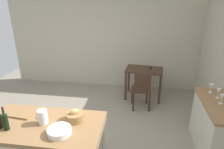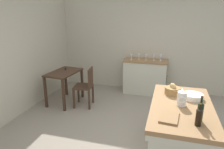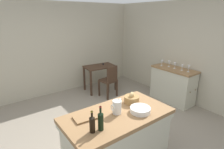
{
  "view_description": "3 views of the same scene",
  "coord_description": "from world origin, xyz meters",
  "px_view_note": "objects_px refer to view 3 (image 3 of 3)",
  "views": [
    {
      "loc": [
        0.97,
        -2.84,
        2.51
      ],
      "look_at": [
        0.48,
        0.6,
        1.12
      ],
      "focal_mm": 32.41,
      "sensor_mm": 36.0,
      "label": 1
    },
    {
      "loc": [
        -3.14,
        -0.47,
        2.15
      ],
      "look_at": [
        0.56,
        0.57,
        0.98
      ],
      "focal_mm": 33.4,
      "sensor_mm": 36.0,
      "label": 2
    },
    {
      "loc": [
        -1.73,
        -2.52,
        2.24
      ],
      "look_at": [
        0.55,
        0.54,
        0.98
      ],
      "focal_mm": 29.03,
      "sensor_mm": 36.0,
      "label": 3
    }
  ],
  "objects_px": {
    "writing_desk": "(100,70)",
    "wine_bottle_dark": "(101,121)",
    "island_table": "(117,136)",
    "wine_glass_far_left": "(189,67)",
    "cutting_board": "(86,117)",
    "bread_basket": "(132,99)",
    "side_cabinet": "(173,85)",
    "wash_bowl": "(140,110)",
    "wine_bottle_amber": "(92,124)",
    "pitcher": "(117,107)",
    "wine_glass_left": "(182,66)",
    "wine_glass_right": "(169,63)",
    "wooden_chair": "(109,80)",
    "wine_glass_middle": "(175,64)",
    "wine_glass_far_right": "(162,62)"
  },
  "relations": [
    {
      "from": "wooden_chair",
      "to": "bread_basket",
      "type": "relative_size",
      "value": 3.77
    },
    {
      "from": "writing_desk",
      "to": "wine_bottle_dark",
      "type": "distance_m",
      "value": 3.34
    },
    {
      "from": "cutting_board",
      "to": "wine_glass_far_left",
      "type": "relative_size",
      "value": 2.02
    },
    {
      "from": "wine_glass_middle",
      "to": "wine_glass_right",
      "type": "relative_size",
      "value": 0.96
    },
    {
      "from": "pitcher",
      "to": "wine_glass_left",
      "type": "xyz_separation_m",
      "value": [
        2.54,
        0.6,
        0.05
      ]
    },
    {
      "from": "bread_basket",
      "to": "wine_glass_far_left",
      "type": "relative_size",
      "value": 1.42
    },
    {
      "from": "wine_glass_right",
      "to": "wooden_chair",
      "type": "bearing_deg",
      "value": 139.71
    },
    {
      "from": "island_table",
      "to": "wooden_chair",
      "type": "height_order",
      "value": "wooden_chair"
    },
    {
      "from": "bread_basket",
      "to": "wine_glass_middle",
      "type": "distance_m",
      "value": 2.24
    },
    {
      "from": "wine_bottle_amber",
      "to": "wine_glass_far_right",
      "type": "relative_size",
      "value": 1.85
    },
    {
      "from": "bread_basket",
      "to": "cutting_board",
      "type": "relative_size",
      "value": 0.71
    },
    {
      "from": "island_table",
      "to": "side_cabinet",
      "type": "xyz_separation_m",
      "value": [
        2.53,
        0.82,
        -0.01
      ]
    },
    {
      "from": "pitcher",
      "to": "wash_bowl",
      "type": "xyz_separation_m",
      "value": [
        0.3,
        -0.18,
        -0.07
      ]
    },
    {
      "from": "wash_bowl",
      "to": "wine_glass_left",
      "type": "relative_size",
      "value": 2.01
    },
    {
      "from": "writing_desk",
      "to": "pitcher",
      "type": "distance_m",
      "value": 2.96
    },
    {
      "from": "wash_bowl",
      "to": "wooden_chair",
      "type": "bearing_deg",
      "value": 65.03
    },
    {
      "from": "pitcher",
      "to": "wine_glass_middle",
      "type": "distance_m",
      "value": 2.66
    },
    {
      "from": "pitcher",
      "to": "cutting_board",
      "type": "relative_size",
      "value": 0.71
    },
    {
      "from": "pitcher",
      "to": "wash_bowl",
      "type": "relative_size",
      "value": 0.81
    },
    {
      "from": "bread_basket",
      "to": "wine_glass_middle",
      "type": "bearing_deg",
      "value": 17.77
    },
    {
      "from": "island_table",
      "to": "wash_bowl",
      "type": "bearing_deg",
      "value": -29.66
    },
    {
      "from": "wine_bottle_amber",
      "to": "writing_desk",
      "type": "bearing_deg",
      "value": 55.56
    },
    {
      "from": "bread_basket",
      "to": "wine_glass_right",
      "type": "height_order",
      "value": "wine_glass_right"
    },
    {
      "from": "writing_desk",
      "to": "wine_glass_left",
      "type": "bearing_deg",
      "value": -59.85
    },
    {
      "from": "island_table",
      "to": "wine_glass_far_right",
      "type": "distance_m",
      "value": 2.81
    },
    {
      "from": "bread_basket",
      "to": "wine_bottle_dark",
      "type": "distance_m",
      "value": 0.87
    },
    {
      "from": "wine_glass_far_right",
      "to": "wine_glass_far_left",
      "type": "bearing_deg",
      "value": -85.88
    },
    {
      "from": "wooden_chair",
      "to": "wine_glass_left",
      "type": "distance_m",
      "value": 1.94
    },
    {
      "from": "bread_basket",
      "to": "wine_bottle_dark",
      "type": "height_order",
      "value": "wine_bottle_dark"
    },
    {
      "from": "wine_glass_middle",
      "to": "wine_glass_right",
      "type": "height_order",
      "value": "wine_glass_right"
    },
    {
      "from": "cutting_board",
      "to": "wine_bottle_amber",
      "type": "xyz_separation_m",
      "value": [
        -0.09,
        -0.32,
        0.1
      ]
    },
    {
      "from": "side_cabinet",
      "to": "wine_glass_far_left",
      "type": "height_order",
      "value": "wine_glass_far_left"
    },
    {
      "from": "island_table",
      "to": "wine_glass_far_left",
      "type": "distance_m",
      "value": 2.64
    },
    {
      "from": "side_cabinet",
      "to": "cutting_board",
      "type": "relative_size",
      "value": 3.35
    },
    {
      "from": "cutting_board",
      "to": "bread_basket",
      "type": "bearing_deg",
      "value": -2.29
    },
    {
      "from": "wine_glass_far_left",
      "to": "wine_glass_far_right",
      "type": "relative_size",
      "value": 1.1
    },
    {
      "from": "wine_bottle_amber",
      "to": "wine_glass_far_right",
      "type": "distance_m",
      "value": 3.3
    },
    {
      "from": "cutting_board",
      "to": "wine_glass_left",
      "type": "bearing_deg",
      "value": 8.54
    },
    {
      "from": "side_cabinet",
      "to": "wine_bottle_dark",
      "type": "bearing_deg",
      "value": -161.19
    },
    {
      "from": "island_table",
      "to": "wine_glass_right",
      "type": "xyz_separation_m",
      "value": [
        2.54,
        1.01,
        0.56
      ]
    },
    {
      "from": "side_cabinet",
      "to": "writing_desk",
      "type": "xyz_separation_m",
      "value": [
        -1.15,
        1.79,
        0.19
      ]
    },
    {
      "from": "bread_basket",
      "to": "wine_bottle_dark",
      "type": "xyz_separation_m",
      "value": [
        -0.81,
        -0.32,
        0.06
      ]
    },
    {
      "from": "wine_bottle_dark",
      "to": "wine_glass_far_left",
      "type": "relative_size",
      "value": 1.9
    },
    {
      "from": "wine_bottle_amber",
      "to": "wash_bowl",
      "type": "bearing_deg",
      "value": -0.75
    },
    {
      "from": "wash_bowl",
      "to": "wine_bottle_amber",
      "type": "height_order",
      "value": "wine_bottle_amber"
    },
    {
      "from": "wash_bowl",
      "to": "bread_basket",
      "type": "bearing_deg",
      "value": 71.25
    },
    {
      "from": "island_table",
      "to": "pitcher",
      "type": "relative_size",
      "value": 6.53
    },
    {
      "from": "writing_desk",
      "to": "wine_glass_far_right",
      "type": "height_order",
      "value": "wine_glass_far_right"
    },
    {
      "from": "side_cabinet",
      "to": "wash_bowl",
      "type": "xyz_separation_m",
      "value": [
        -2.24,
        -0.99,
        0.45
      ]
    },
    {
      "from": "wine_glass_middle",
      "to": "wine_glass_far_right",
      "type": "bearing_deg",
      "value": 96.52
    }
  ]
}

